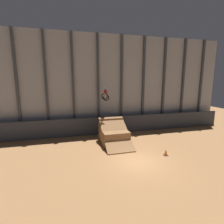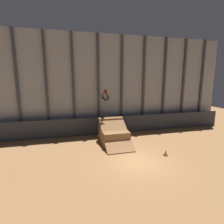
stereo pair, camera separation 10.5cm
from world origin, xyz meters
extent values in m
plane|color=#996B42|center=(0.00, 0.00, 0.00)|extent=(60.00, 60.00, 0.00)
cube|color=#A3A8B2|center=(0.00, 9.44, 6.07)|extent=(32.00, 0.12, 12.13)
cube|color=#3D424C|center=(-10.64, 9.24, 6.07)|extent=(0.28, 0.28, 12.13)
cube|color=#3D424C|center=(-7.60, 9.24, 6.07)|extent=(0.28, 0.28, 12.13)
cube|color=#3D424C|center=(-4.56, 9.24, 6.07)|extent=(0.28, 0.28, 12.13)
cube|color=#3D424C|center=(-1.52, 9.24, 6.07)|extent=(0.28, 0.28, 12.13)
cube|color=#3D424C|center=(1.52, 9.24, 6.07)|extent=(0.28, 0.28, 12.13)
cube|color=#3D424C|center=(4.56, 9.24, 6.07)|extent=(0.28, 0.28, 12.13)
cube|color=#3D424C|center=(7.60, 9.24, 6.07)|extent=(0.28, 0.28, 12.13)
cube|color=#3D424C|center=(10.64, 9.24, 6.07)|extent=(0.28, 0.28, 12.13)
cube|color=#3D424C|center=(13.68, 9.24, 6.07)|extent=(0.28, 0.28, 12.13)
cube|color=#383D47|center=(0.00, 8.20, 1.07)|extent=(31.36, 0.20, 2.14)
cube|color=olive|center=(-0.72, 4.81, 0.73)|extent=(2.68, 3.06, 1.46)
cube|color=olive|center=(-0.72, 6.09, 1.22)|extent=(2.74, 0.50, 2.44)
cube|color=#996B42|center=(-0.72, 4.16, 1.22)|extent=(2.74, 4.47, 2.61)
torus|color=black|center=(-0.93, 7.46, 4.58)|extent=(0.78, 0.50, 0.74)
torus|color=black|center=(-1.40, 6.18, 4.88)|extent=(0.78, 0.50, 0.74)
cube|color=#B7B7BC|center=(-1.17, 6.80, 4.86)|extent=(0.37, 0.60, 0.39)
cube|color=yellow|center=(-1.10, 7.00, 5.02)|extent=(0.35, 0.52, 0.33)
cube|color=black|center=(-1.23, 6.64, 5.13)|extent=(0.35, 0.59, 0.24)
cube|color=yellow|center=(-1.41, 6.14, 5.16)|extent=(0.26, 0.39, 0.14)
cylinder|color=#B7B7BC|center=(-0.97, 7.35, 4.85)|extent=(0.18, 0.36, 0.48)
cylinder|color=black|center=(-0.96, 7.36, 5.10)|extent=(0.66, 0.12, 0.04)
cube|color=maroon|center=(-1.14, 6.88, 5.36)|extent=(0.34, 0.31, 0.51)
sphere|color=#2393CC|center=(-1.08, 7.03, 5.65)|extent=(0.35, 0.38, 0.31)
cylinder|color=maroon|center=(-1.25, 6.92, 5.09)|extent=(0.23, 0.38, 0.38)
cylinder|color=maroon|center=(-1.03, 6.84, 5.09)|extent=(0.23, 0.38, 0.38)
cylinder|color=maroon|center=(-1.21, 7.16, 5.32)|extent=(0.24, 0.48, 0.35)
cylinder|color=maroon|center=(-0.91, 7.05, 5.32)|extent=(0.24, 0.48, 0.35)
cube|color=black|center=(2.91, 0.57, 0.01)|extent=(0.36, 0.36, 0.03)
cone|color=orange|center=(2.91, 0.57, 0.31)|extent=(0.28, 0.28, 0.55)
camera|label=1|loc=(-5.52, -12.30, 6.68)|focal=28.00mm
camera|label=2|loc=(-5.42, -12.33, 6.68)|focal=28.00mm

